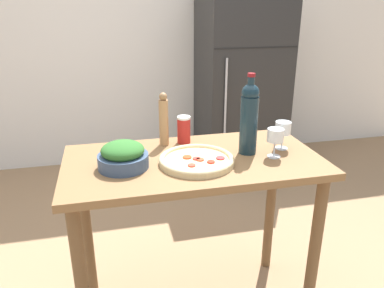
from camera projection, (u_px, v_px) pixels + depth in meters
wall_back at (140, 32)px, 3.62m from camera, size 6.40×0.08×2.60m
refrigerator at (241, 83)px, 3.62m from camera, size 0.77×0.72×1.69m
prep_counter at (193, 187)px, 1.80m from camera, size 1.19×0.62×0.89m
wine_bottle at (249, 117)px, 1.74m from camera, size 0.08×0.08×0.38m
wine_glass_near at (275, 137)px, 1.72m from camera, size 0.08×0.08×0.14m
wine_glass_far at (283, 129)px, 1.82m from camera, size 0.08×0.08×0.14m
pepper_mill at (164, 120)px, 1.86m from camera, size 0.05×0.05×0.27m
salad_bowl at (123, 156)px, 1.63m from camera, size 0.22×0.22×0.12m
homemade_pizza at (197, 160)px, 1.68m from camera, size 0.34×0.34×0.03m
salt_canister at (183, 130)px, 1.91m from camera, size 0.07×0.07×0.14m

